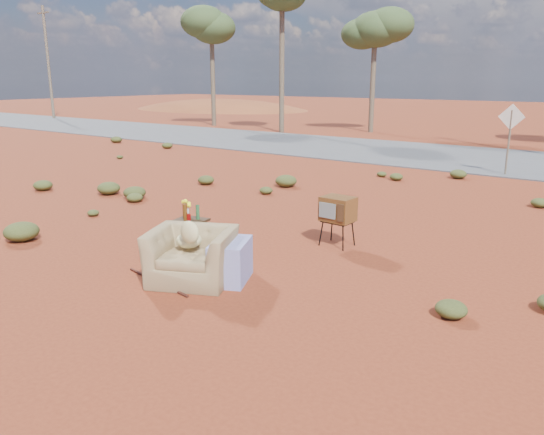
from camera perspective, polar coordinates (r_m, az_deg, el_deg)
The scene contains 13 objects.
ground at distance 8.14m, azimuth -7.38°, elevation -6.50°, with size 140.00×140.00×0.00m, color maroon.
highway at distance 21.32m, azimuth 21.69°, elevation 5.86°, with size 140.00×7.00×0.04m, color #565659.
dirt_mound at distance 53.01m, azimuth -5.63°, elevation 11.50°, with size 26.00×18.00×2.00m, color brown.
armchair at distance 7.90m, azimuth -7.88°, elevation -3.40°, with size 1.56×1.41×1.05m.
tv_unit at distance 9.49m, azimuth 7.09°, elevation 0.84°, with size 0.58×0.48×0.90m.
side_table at distance 8.73m, azimuth -8.94°, elevation -0.04°, with size 0.58×0.58×1.00m.
rusty_bar at distance 8.06m, azimuth -12.22°, elevation -6.78°, with size 0.04×0.04×1.52m, color #481B13.
road_sign at distance 17.91m, azimuth 24.26°, elevation 8.89°, with size 0.78×0.06×2.19m.
eucalyptus_far_left at distance 34.63m, azimuth -6.54°, elevation 19.64°, with size 3.20×3.20×7.10m.
eucalyptus_left at distance 30.21m, azimuth 1.09°, elevation 22.32°, with size 3.20×3.20×8.10m.
eucalyptus_near_left at distance 30.60m, azimuth 11.04°, elevation 19.21°, with size 3.20×3.20×6.60m.
utility_pole_west at distance 43.80m, azimuth -22.95°, elevation 15.22°, with size 1.40×0.20×8.00m.
scrub_patch at distance 11.93m, azimuth 4.35°, elevation 1.16°, with size 17.49×8.07×0.33m.
Camera 1 is at (5.29, -5.45, 2.93)m, focal length 35.00 mm.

